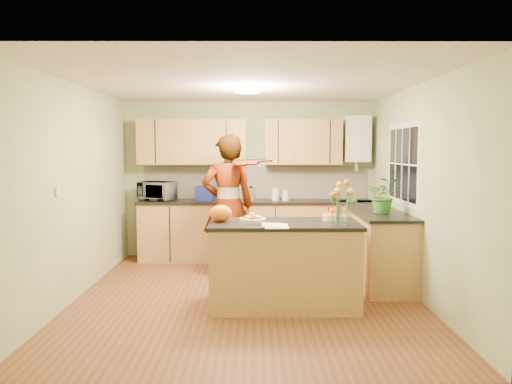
{
  "coord_description": "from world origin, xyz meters",
  "views": [
    {
      "loc": [
        0.09,
        -5.82,
        1.75
      ],
      "look_at": [
        0.1,
        0.5,
        1.2
      ],
      "focal_mm": 35.0,
      "sensor_mm": 36.0,
      "label": 1
    }
  ],
  "objects": [
    {
      "name": "wall_left",
      "position": [
        -2.0,
        0.0,
        1.25
      ],
      "size": [
        0.02,
        4.5,
        2.5
      ],
      "primitive_type": "cube",
      "color": "gray",
      "rests_on": "floor"
    },
    {
      "name": "upper_cabinets",
      "position": [
        -0.18,
        2.08,
        1.85
      ],
      "size": [
        3.2,
        0.34,
        0.7
      ],
      "color": "#A47241",
      "rests_on": "wall_back"
    },
    {
      "name": "boiler",
      "position": [
        1.7,
        2.09,
        1.9
      ],
      "size": [
        0.4,
        0.3,
        0.86
      ],
      "color": "silver",
      "rests_on": "wall_back"
    },
    {
      "name": "potted_plant",
      "position": [
        1.7,
        0.37,
        1.17
      ],
      "size": [
        0.48,
        0.44,
        0.45
      ],
      "primitive_type": "imported",
      "rotation": [
        0.0,
        0.0,
        -0.25
      ],
      "color": "#307527",
      "rests_on": "right_counter"
    },
    {
      "name": "violinist",
      "position": [
        -0.28,
        0.96,
        0.97
      ],
      "size": [
        0.78,
        0.58,
        1.94
      ],
      "primitive_type": "imported",
      "rotation": [
        0.0,
        0.0,
        3.31
      ],
      "color": "#DAAC85",
      "rests_on": "floor"
    },
    {
      "name": "jar_cream",
      "position": [
        0.41,
        1.97,
        1.03
      ],
      "size": [
        0.16,
        0.16,
        0.19
      ],
      "primitive_type": "cylinder",
      "rotation": [
        0.0,
        0.0,
        0.4
      ],
      "color": "beige",
      "rests_on": "back_counter"
    },
    {
      "name": "light_switch",
      "position": [
        -1.99,
        -0.6,
        1.3
      ],
      "size": [
        0.02,
        0.09,
        0.09
      ],
      "primitive_type": "cube",
      "color": "silver",
      "rests_on": "wall_left"
    },
    {
      "name": "ceiling_lamp",
      "position": [
        0.0,
        0.3,
        2.46
      ],
      "size": [
        0.3,
        0.3,
        0.07
      ],
      "color": "#FFEABF",
      "rests_on": "ceiling"
    },
    {
      "name": "window_right",
      "position": [
        1.99,
        0.6,
        1.55
      ],
      "size": [
        0.01,
        1.3,
        1.05
      ],
      "color": "silver",
      "rests_on": "wall_right"
    },
    {
      "name": "blue_box",
      "position": [
        -0.69,
        1.93,
        1.05
      ],
      "size": [
        0.32,
        0.26,
        0.22
      ],
      "primitive_type": "cube",
      "rotation": [
        0.0,
        0.0,
        -0.2
      ],
      "color": "navy",
      "rests_on": "back_counter"
    },
    {
      "name": "peninsula_island",
      "position": [
        0.41,
        -0.39,
        0.47
      ],
      "size": [
        1.64,
        0.84,
        0.94
      ],
      "color": "#A47241",
      "rests_on": "floor"
    },
    {
      "name": "wall_back",
      "position": [
        0.0,
        2.25,
        1.25
      ],
      "size": [
        4.0,
        0.02,
        2.5
      ],
      "primitive_type": "cube",
      "color": "gray",
      "rests_on": "floor"
    },
    {
      "name": "ceiling",
      "position": [
        0.0,
        0.0,
        2.5
      ],
      "size": [
        4.0,
        4.5,
        0.02
      ],
      "primitive_type": "cube",
      "color": "silver",
      "rests_on": "wall_back"
    },
    {
      "name": "kettle",
      "position": [
        0.03,
        1.95,
        1.05
      ],
      "size": [
        0.14,
        0.14,
        0.26
      ],
      "rotation": [
        0.0,
        0.0,
        0.32
      ],
      "color": "silver",
      "rests_on": "back_counter"
    },
    {
      "name": "jar_white",
      "position": [
        0.57,
        1.9,
        1.02
      ],
      "size": [
        0.12,
        0.12,
        0.16
      ],
      "primitive_type": "cylinder",
      "rotation": [
        0.0,
        0.0,
        -0.19
      ],
      "color": "silver",
      "rests_on": "back_counter"
    },
    {
      "name": "splashback",
      "position": [
        0.1,
        2.23,
        1.2
      ],
      "size": [
        3.6,
        0.02,
        0.52
      ],
      "primitive_type": "cube",
      "color": "white",
      "rests_on": "back_counter"
    },
    {
      "name": "wall_right",
      "position": [
        2.0,
        0.0,
        1.25
      ],
      "size": [
        0.02,
        4.5,
        2.5
      ],
      "primitive_type": "cube",
      "color": "gray",
      "rests_on": "floor"
    },
    {
      "name": "flower_vase",
      "position": [
        1.01,
        -0.57,
        1.28
      ],
      "size": [
        0.28,
        0.28,
        0.52
      ],
      "rotation": [
        0.0,
        0.0,
        -0.08
      ],
      "color": "silver",
      "rests_on": "peninsula_island"
    },
    {
      "name": "wall_front",
      "position": [
        0.0,
        -2.25,
        1.25
      ],
      "size": [
        4.0,
        0.02,
        2.5
      ],
      "primitive_type": "cube",
      "color": "gray",
      "rests_on": "floor"
    },
    {
      "name": "violin",
      "position": [
        -0.08,
        0.74,
        1.55
      ],
      "size": [
        0.66,
        0.57,
        0.17
      ],
      "primitive_type": null,
      "rotation": [
        0.17,
        0.0,
        -0.61
      ],
      "color": "#530C05",
      "rests_on": "violinist"
    },
    {
      "name": "orange_bag",
      "position": [
        -0.29,
        -0.34,
        1.03
      ],
      "size": [
        0.31,
        0.28,
        0.19
      ],
      "primitive_type": "ellipsoid",
      "rotation": [
        0.0,
        0.0,
        0.37
      ],
      "color": "orange",
      "rests_on": "peninsula_island"
    },
    {
      "name": "right_counter",
      "position": [
        1.7,
        0.85,
        0.47
      ],
      "size": [
        0.62,
        2.24,
        0.94
      ],
      "color": "#A47241",
      "rests_on": "floor"
    },
    {
      "name": "papers",
      "position": [
        0.31,
        -0.69,
        0.95
      ],
      "size": [
        0.24,
        0.33,
        0.01
      ],
      "primitive_type": "cube",
      "color": "white",
      "rests_on": "peninsula_island"
    },
    {
      "name": "orange_bowl",
      "position": [
        0.96,
        -0.24,
        0.99
      ],
      "size": [
        0.21,
        0.21,
        0.12
      ],
      "color": "beige",
      "rests_on": "peninsula_island"
    },
    {
      "name": "fruit_dish",
      "position": [
        0.06,
        -0.39,
        0.98
      ],
      "size": [
        0.29,
        0.29,
        0.1
      ],
      "color": "beige",
      "rests_on": "peninsula_island"
    },
    {
      "name": "microwave",
      "position": [
        -1.45,
        1.97,
        1.09
      ],
      "size": [
        0.62,
        0.52,
        0.29
      ],
      "primitive_type": "imported",
      "rotation": [
        0.0,
        0.0,
        -0.37
      ],
      "color": "silver",
      "rests_on": "back_counter"
    },
    {
      "name": "floor",
      "position": [
        0.0,
        0.0,
        0.0
      ],
      "size": [
        4.5,
        4.5,
        0.0
      ],
      "primitive_type": "plane",
      "color": "brown",
      "rests_on": "ground"
    },
    {
      "name": "back_counter",
      "position": [
        0.1,
        1.95,
        0.47
      ],
      "size": [
        3.64,
        0.62,
        0.94
      ],
      "color": "#A47241",
      "rests_on": "floor"
    }
  ]
}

